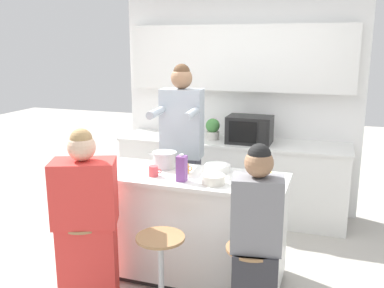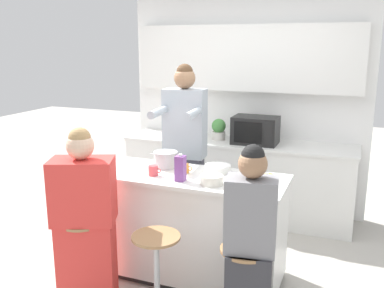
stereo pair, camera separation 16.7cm
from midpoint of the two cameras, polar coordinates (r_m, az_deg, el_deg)
ground_plane at (r=3.93m, az=-1.60°, el=-17.19°), size 16.00×16.00×0.00m
wall_back at (r=5.14m, az=5.34°, el=8.21°), size 2.85×0.22×2.70m
back_counter at (r=5.07m, az=4.30°, el=-4.49°), size 2.65×0.62×0.89m
kitchen_island at (r=3.71m, az=-1.64°, el=-10.92°), size 1.61×0.65×0.93m
bar_stool_leftmost at (r=3.56m, az=-15.30°, el=-14.77°), size 0.38×0.38×0.66m
bar_stool_center at (r=3.25m, az=-5.69°, el=-17.22°), size 0.38×0.38×0.66m
person_cooking at (r=4.17m, az=-2.50°, el=-1.79°), size 0.45×0.62×1.81m
person_wrapped_blanket at (r=3.40m, az=-15.32°, el=-10.28°), size 0.54×0.44×1.40m
person_seated_near at (r=2.94m, az=6.83°, el=-14.15°), size 0.36×0.31×1.38m
cooking_pot at (r=3.75m, az=-4.96°, el=-2.11°), size 0.30×0.22×0.14m
fruit_bowl at (r=3.64m, az=2.09°, el=-3.22°), size 0.22×0.22×0.06m
mixing_bowl_steel at (r=3.32m, az=1.44°, el=-4.76°), size 0.18×0.18×0.07m
coffee_cup_near at (r=3.53m, az=-6.50°, el=-3.60°), size 0.11×0.08×0.09m
coffee_cup_far at (r=3.59m, az=-2.34°, el=-3.28°), size 0.11×0.08×0.08m
banana_bunch at (r=3.50m, az=8.88°, el=-4.16°), size 0.17×0.12×0.06m
juice_carton at (r=3.37m, az=-2.80°, el=-3.28°), size 0.07×0.07×0.22m
microwave at (r=4.84m, az=6.71°, el=1.92°), size 0.50×0.34×0.31m
potted_plant at (r=4.99m, az=1.82°, el=2.03°), size 0.16×0.16×0.25m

